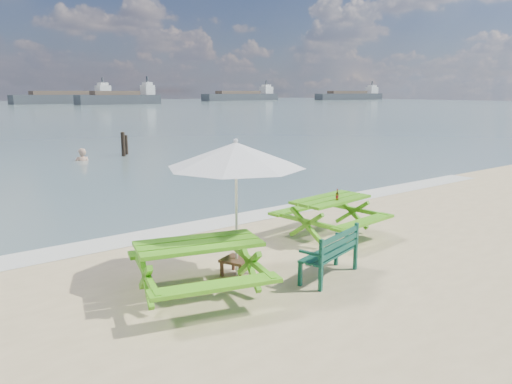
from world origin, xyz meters
TOP-DOWN VIEW (x-y plane):
  - foam_strip at (0.00, 4.60)m, footprint 22.00×0.90m
  - picnic_table_left at (-1.90, 1.22)m, footprint 2.24×2.38m
  - picnic_table_right at (1.86, 2.23)m, footprint 1.94×2.11m
  - park_bench at (0.19, 0.64)m, footprint 1.34×0.75m
  - side_table at (-0.95, 1.62)m, footprint 0.58×0.58m
  - patio_umbrella at (-0.95, 1.62)m, footprint 2.91×2.91m
  - beer_bottle at (1.81, 2.02)m, footprint 0.06×0.06m
  - swimmer at (1.67, 17.03)m, footprint 0.78×0.61m
  - mooring_pilings at (3.85, 17.52)m, footprint 0.57×0.77m
  - cargo_ships at (60.93, 119.84)m, footprint 157.67×37.80m

SIDE VIEW (x-z plane):
  - swimmer at x=1.67m, z-range -1.33..0.55m
  - foam_strip at x=0.00m, z-range 0.00..0.01m
  - side_table at x=-0.95m, z-range 0.01..0.30m
  - park_bench at x=0.19m, z-range -0.15..0.63m
  - picnic_table_right at x=1.86m, z-range -0.02..0.81m
  - picnic_table_left at x=-1.90m, z-range -0.02..0.83m
  - mooring_pilings at x=3.85m, z-range -0.24..1.09m
  - beer_bottle at x=1.81m, z-range 0.79..1.02m
  - cargo_ships at x=60.93m, z-range -1.02..3.38m
  - patio_umbrella at x=-0.95m, z-range 0.90..3.10m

